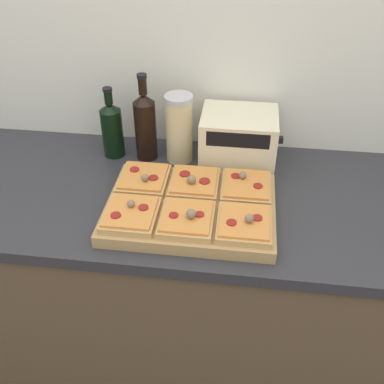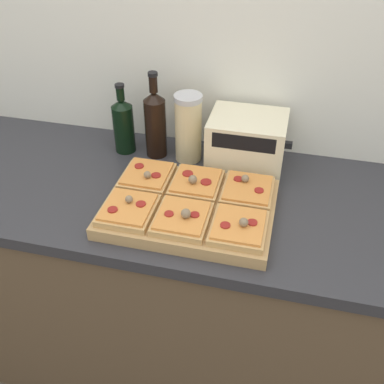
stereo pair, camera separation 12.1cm
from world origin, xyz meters
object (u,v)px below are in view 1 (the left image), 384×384
Objects in this scene: cutting_board at (191,208)px; olive_oil_bottle at (112,128)px; grain_jar_tall at (179,128)px; toaster_oven at (238,139)px; wine_bottle at (145,125)px.

olive_oil_bottle is (-0.32, 0.30, 0.09)m from cutting_board.
grain_jar_tall is (-0.08, 0.30, 0.10)m from cutting_board.
olive_oil_bottle reaches higher than toaster_oven.
olive_oil_bottle is at bearing 180.00° from wine_bottle.
cutting_board is 0.44m from olive_oil_bottle.
wine_bottle is 0.12m from grain_jar_tall.
wine_bottle is (0.12, 0.00, 0.02)m from olive_oil_bottle.
wine_bottle reaches higher than cutting_board.
cutting_board is at bearing -75.26° from grain_jar_tall.
wine_bottle reaches higher than toaster_oven.
cutting_board is 1.81× the size of toaster_oven.
wine_bottle is at bearing 179.85° from toaster_oven.
olive_oil_bottle is at bearing 136.52° from cutting_board.
cutting_board is at bearing -56.74° from wine_bottle.
grain_jar_tall is at bearing 179.76° from toaster_oven.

